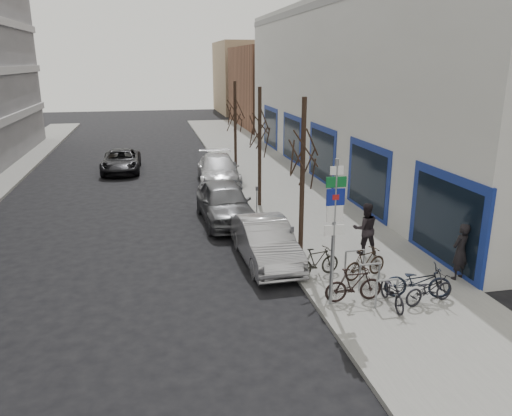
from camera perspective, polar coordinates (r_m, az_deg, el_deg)
name	(u,v)px	position (r m, az deg, el deg)	size (l,w,h in m)	color
ground	(245,317)	(13.62, -1.29, -12.38)	(120.00, 120.00, 0.00)	black
sidewalk_east	(299,204)	(23.65, 4.91, 0.45)	(5.00, 70.00, 0.15)	slate
commercial_building	(470,88)	(33.76, 23.24, 12.50)	(20.00, 32.00, 10.00)	#B7B7B2
brick_building_far	(295,87)	(53.98, 4.48, 13.67)	(12.00, 14.00, 8.00)	brown
tan_building_far	(267,77)	(68.58, 1.27, 14.71)	(13.00, 12.00, 9.00)	#937A5B
highway_sign_pole	(334,224)	(13.24, 8.91, -1.84)	(0.55, 0.10, 4.20)	gray
bike_rack	(370,273)	(14.93, 12.85, -7.31)	(0.66, 2.26, 0.83)	gray
tree_near	(303,141)	(16.16, 5.43, 7.60)	(1.80, 1.80, 5.50)	black
tree_mid	(260,119)	(22.39, 0.43, 10.13)	(1.80, 1.80, 5.50)	black
tree_far	(235,107)	(28.74, -2.41, 11.51)	(1.80, 1.80, 5.50)	black
meter_front	(292,241)	(16.36, 4.14, -3.80)	(0.10, 0.08, 1.27)	gray
meter_mid	(257,198)	(21.45, 0.10, 1.17)	(0.10, 0.08, 1.27)	gray
meter_back	(235,171)	(26.70, -2.38, 4.21)	(0.10, 0.08, 1.27)	gray
bike_near_left	(393,290)	(14.16, 15.36, -9.01)	(0.47, 1.55, 0.94)	black
bike_near_right	(354,284)	(14.16, 11.10, -8.55)	(0.50, 1.67, 1.01)	black
bike_mid_curb	(418,279)	(14.81, 18.02, -7.68)	(0.56, 1.85, 1.13)	black
bike_mid_inner	(317,261)	(15.57, 6.97, -6.09)	(0.47, 1.59, 0.96)	black
bike_far_curb	(430,287)	(14.60, 19.22, -8.51)	(0.48, 1.59, 0.97)	black
bike_far_inner	(365,263)	(15.71, 12.39, -6.13)	(0.48, 1.62, 0.98)	black
parked_car_front	(265,242)	(16.80, 1.09, -3.85)	(1.56, 4.48, 1.48)	#A7A8AD
parked_car_mid	(225,202)	(21.08, -3.61, 0.67)	(2.01, 4.98, 1.70)	#55565A
parked_car_back	(218,170)	(27.78, -4.33, 4.38)	(2.20, 5.40, 1.57)	#ACADB2
lane_car	(121,161)	(31.84, -15.16, 5.21)	(2.24, 4.86, 1.35)	black
pedestrian_near	(460,252)	(16.36, 22.33, -4.62)	(0.64, 0.42, 1.77)	black
pedestrian_far	(365,228)	(17.52, 12.38, -2.27)	(0.67, 0.46, 1.83)	black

